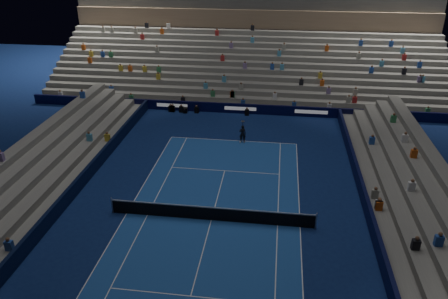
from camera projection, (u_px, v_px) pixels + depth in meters
The scene contains 11 objects.
ground at pixel (211, 220), 26.66m from camera, with size 90.00×90.00×0.00m, color #0D1E52.
court_surface at pixel (211, 220), 26.66m from camera, with size 10.97×23.77×0.01m, color #1C499C.
sponsor_barrier_far at pixel (240, 109), 42.90m from camera, with size 44.00×0.25×1.00m, color black.
sponsor_barrier_east at pixel (373, 226), 25.29m from camera, with size 0.25×37.00×1.00m, color black.
sponsor_barrier_west at pixel (63, 202), 27.59m from camera, with size 0.25×37.00×1.00m, color black.
grandstand_main at pixel (249, 57), 49.99m from camera, with size 44.00×15.20×11.20m.
grandstand_east at pixel (436, 225), 24.70m from camera, with size 5.00×37.00×2.50m.
grandstand_west at pixel (12, 193), 27.82m from camera, with size 5.00×37.00×2.50m.
tennis_net at pixel (211, 213), 26.44m from camera, with size 12.90×0.10×1.10m.
tennis_player at pixel (243, 134), 36.58m from camera, with size 0.58×0.38×1.58m, color black.
broadcast_camera at pixel (185, 110), 43.12m from camera, with size 0.43×0.85×0.52m.
Camera 1 is at (3.69, -21.67, 15.74)m, focal length 34.25 mm.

